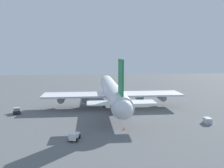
% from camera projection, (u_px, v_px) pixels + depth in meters
% --- Properties ---
extents(ground_plane, '(284.07, 284.07, 0.00)m').
position_uv_depth(ground_plane, '(112.00, 105.00, 100.77)').
color(ground_plane, slate).
extents(cargo_airplane, '(71.02, 55.99, 20.35)m').
position_uv_depth(cargo_airplane, '(112.00, 91.00, 99.69)').
color(cargo_airplane, silver).
rests_on(cargo_airplane, ground_plane).
extents(pushback_tractor, '(4.56, 3.11, 2.20)m').
position_uv_depth(pushback_tractor, '(74.00, 136.00, 60.83)').
color(pushback_tractor, white).
rests_on(pushback_tractor, ground_plane).
extents(baggage_tug, '(4.61, 3.46, 1.93)m').
position_uv_depth(baggage_tug, '(17.00, 111.00, 87.40)').
color(baggage_tug, silver).
rests_on(baggage_tug, ground_plane).
extents(cargo_container_fore, '(3.14, 2.19, 1.74)m').
position_uv_depth(cargo_container_fore, '(208.00, 120.00, 75.58)').
color(cargo_container_fore, '#B7BCC6').
rests_on(cargo_container_fore, ground_plane).
extents(safety_cone_nose, '(0.51, 0.51, 0.74)m').
position_uv_depth(safety_cone_nose, '(102.00, 92.00, 131.99)').
color(safety_cone_nose, orange).
rests_on(safety_cone_nose, ground_plane).
extents(safety_cone_tail, '(0.54, 0.54, 0.77)m').
position_uv_depth(safety_cone_tail, '(124.00, 128.00, 69.24)').
color(safety_cone_tail, orange).
rests_on(safety_cone_tail, ground_plane).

